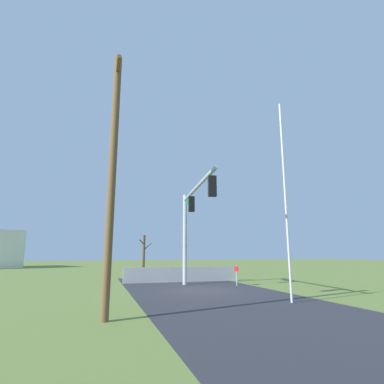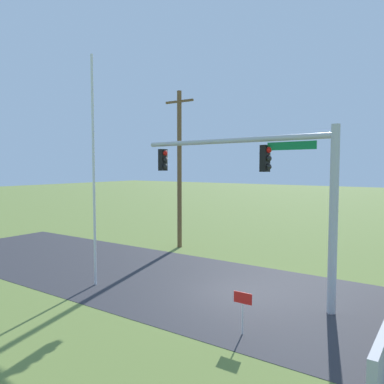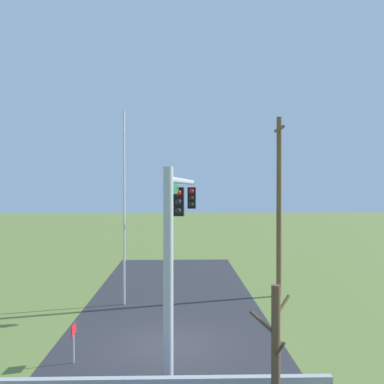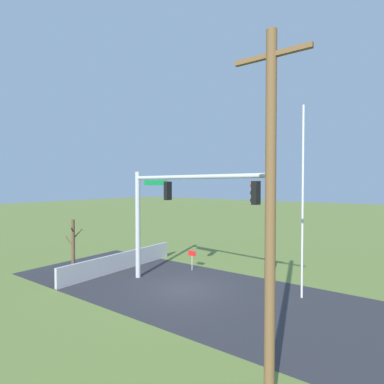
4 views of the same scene
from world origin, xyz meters
name	(u,v)px [view 1 (image 1 of 4)]	position (x,y,z in m)	size (l,w,h in m)	color
ground_plane	(201,291)	(0.00, 0.00, 0.00)	(160.00, 160.00, 0.00)	olive
road_surface	(230,301)	(-4.00, 0.00, 0.01)	(28.00, 8.00, 0.01)	#2D2D33
sidewalk_corner	(181,283)	(4.34, 0.04, 0.00)	(6.00, 6.00, 0.01)	#B7B5AD
retaining_fence	(183,274)	(5.29, -0.39, 0.54)	(0.20, 8.68, 1.09)	#A8A8AD
signal_mast	(191,215)	(0.91, 0.32, 4.37)	(8.46, 1.19, 6.10)	#B2B5BA
flagpole	(285,197)	(-5.27, -2.25, 4.55)	(0.10, 0.10, 9.10)	silver
utility_pole	(112,173)	(-6.68, 5.39, 4.71)	(1.90, 0.26, 9.08)	brown
bare_tree	(144,257)	(6.03, 2.46, 1.76)	(1.27, 1.02, 3.40)	brown
open_sign	(236,271)	(1.66, -2.97, 0.91)	(0.56, 0.04, 1.22)	silver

